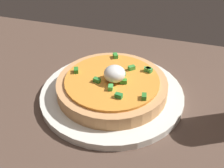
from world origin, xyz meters
The scene contains 3 objects.
dining_table centered at (0.00, 0.00, 1.72)cm, with size 125.17×67.80×3.44cm, color brown.
plate centered at (-3.83, -7.50, 4.13)cm, with size 27.18×27.18×1.39cm, color white.
pizza centered at (-3.86, -7.50, 6.41)cm, with size 20.75×20.75×6.01cm.
Camera 1 is at (-17.48, 39.21, 42.87)cm, focal length 52.22 mm.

